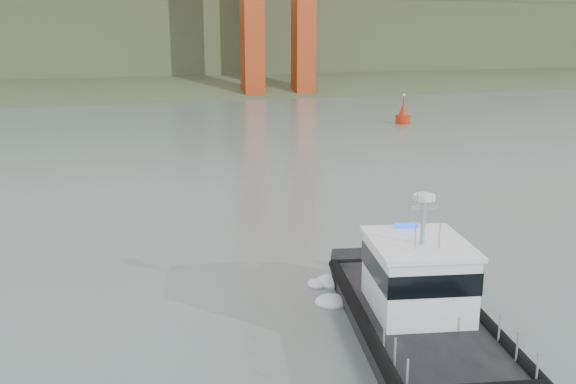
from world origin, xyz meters
TOP-DOWN VIEW (x-y plane):
  - ground at (0.00, 0.00)m, footprint 400.00×400.00m
  - headlands at (0.00, 125.50)m, footprint 500.00×105.36m
  - patrol_boat at (2.69, -2.20)m, footprint 5.76×10.84m
  - nav_buoy at (25.97, 42.65)m, footprint 1.61×1.61m

SIDE VIEW (x-z plane):
  - ground at x=0.00m, z-range 0.00..0.00m
  - nav_buoy at x=25.97m, z-range -0.80..2.56m
  - patrol_boat at x=2.69m, z-range -1.25..3.75m
  - headlands at x=0.00m, z-range -6.52..20.61m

